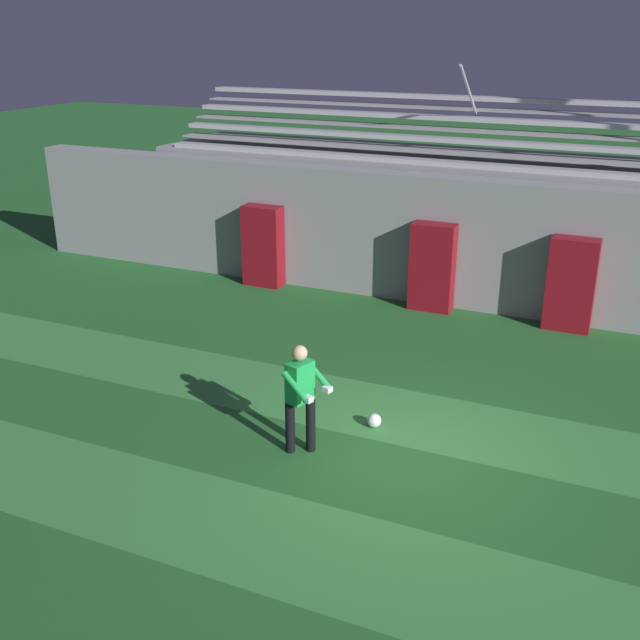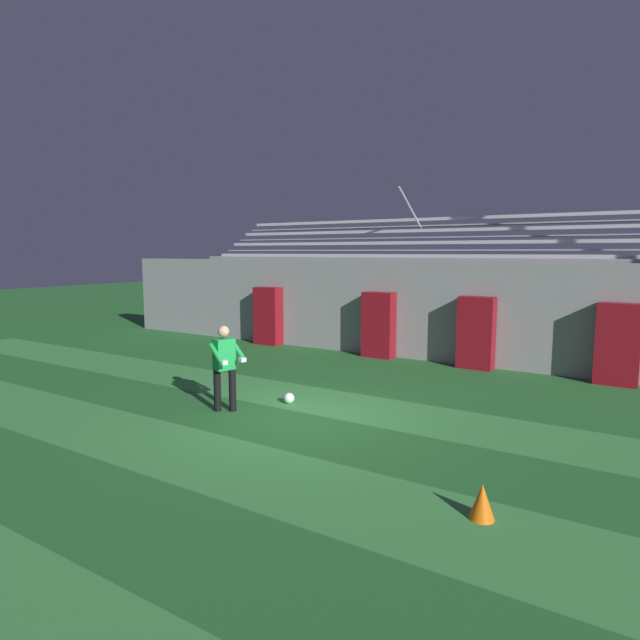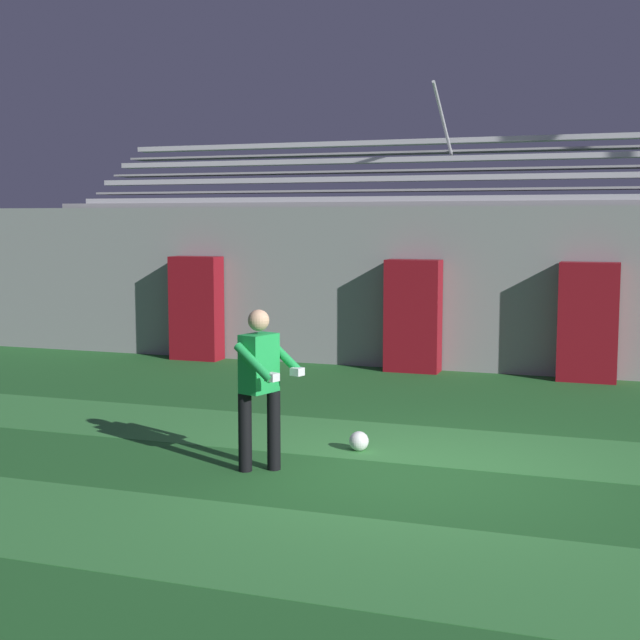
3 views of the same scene
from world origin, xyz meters
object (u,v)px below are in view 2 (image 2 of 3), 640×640
goalkeeper (225,363)px  traffic_cone (482,502)px  padding_pillar_far_right (618,344)px  padding_pillar_gate_left (379,325)px  padding_pillar_far_left (268,316)px  padding_pillar_gate_right (476,333)px  soccer_ball (289,398)px

goalkeeper → traffic_cone: 5.67m
traffic_cone → padding_pillar_far_right: bearing=84.1°
goalkeeper → traffic_cone: size_ratio=3.98×
padding_pillar_far_right → traffic_cone: padding_pillar_far_right is taller
padding_pillar_gate_left → traffic_cone: bearing=-56.5°
padding_pillar_far_right → padding_pillar_far_left: bearing=180.0°
padding_pillar_gate_right → padding_pillar_far_left: (-6.93, 0.00, 0.00)m
padding_pillar_gate_right → soccer_ball: (-2.22, -5.34, -0.84)m
soccer_ball → traffic_cone: size_ratio=0.52×
padding_pillar_far_left → soccer_ball: (4.71, -5.34, -0.84)m
padding_pillar_gate_right → padding_pillar_far_right: (3.27, 0.00, 0.00)m
padding_pillar_gate_right → soccer_ball: padding_pillar_gate_right is taller
soccer_ball → traffic_cone: traffic_cone is taller
padding_pillar_gate_right → traffic_cone: bearing=-73.0°
soccer_ball → padding_pillar_far_right: bearing=44.2°
padding_pillar_far_left → padding_pillar_far_right: 10.20m
padding_pillar_gate_left → goalkeeper: 6.42m
padding_pillar_gate_left → padding_pillar_far_right: (6.12, 0.00, 0.00)m
padding_pillar_gate_left → traffic_cone: 9.61m
padding_pillar_far_left → goalkeeper: padding_pillar_far_left is taller
padding_pillar_far_left → traffic_cone: bearing=-40.5°
padding_pillar_far_left → padding_pillar_far_right: bearing=0.0°
padding_pillar_gate_left → goalkeeper: (-0.10, -6.42, 0.00)m
goalkeeper → padding_pillar_gate_left: bearing=89.1°
soccer_ball → traffic_cone: (4.66, -2.66, 0.10)m
traffic_cone → padding_pillar_gate_left: bearing=123.5°
padding_pillar_gate_right → traffic_cone: padding_pillar_gate_right is taller
padding_pillar_gate_left → padding_pillar_gate_right: same height
padding_pillar_gate_right → goalkeeper: bearing=-114.7°
goalkeeper → soccer_ball: 1.56m
padding_pillar_far_right → padding_pillar_gate_right: bearing=180.0°
padding_pillar_far_left → padding_pillar_gate_left: bearing=0.0°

